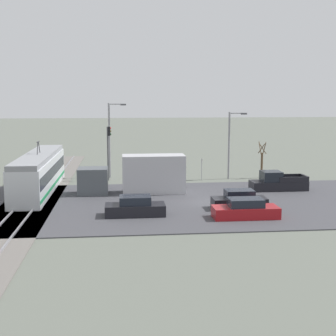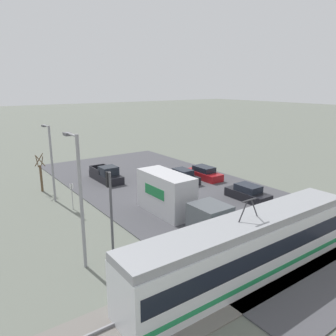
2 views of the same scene
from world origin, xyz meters
name	(u,v)px [view 1 (image 1 of 2)]	position (x,y,z in m)	size (l,w,h in m)	color
ground_plane	(205,203)	(0.00, 0.00, 0.00)	(320.00, 320.00, 0.00)	#60665B
road_surface	(205,202)	(0.00, 0.00, 0.04)	(17.66, 39.59, 0.08)	#424247
rail_bed	(27,206)	(0.00, 14.54, 0.05)	(63.83, 4.40, 0.22)	slate
light_rail_tram	(39,173)	(6.22, 14.54, 1.78)	(15.94, 2.68, 4.63)	silver
box_truck	(139,176)	(4.35, 5.35, 1.68)	(2.37, 9.65, 3.47)	#4C5156
pickup_truck	(277,183)	(4.40, -7.67, 0.76)	(1.96, 5.25, 1.79)	black
sedan_car_0	(239,201)	(-2.41, -2.26, 0.69)	(1.75, 4.27, 1.47)	black
sedan_car_1	(135,207)	(-3.83, 5.97, 0.68)	(1.83, 4.43, 1.46)	black
sedan_car_2	(245,210)	(-5.33, -1.98, 0.67)	(1.85, 4.76, 1.43)	maroon
traffic_light_pole	(108,146)	(11.49, 8.25, 3.67)	(0.28, 0.47, 5.70)	#47474C
street_tree	(262,162)	(11.37, -8.29, 1.80)	(0.95, 0.79, 3.96)	brown
street_lamp_near_crossing	(111,135)	(13.28, 7.98, 4.69)	(0.36, 1.95, 8.13)	gray
street_lamp_mid_block	(231,140)	(11.19, -4.78, 4.20)	(0.36, 1.95, 7.18)	gray
no_parking_sign	(202,167)	(10.56, -1.52, 1.42)	(0.32, 0.08, 2.34)	gray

